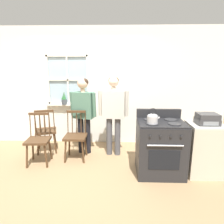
# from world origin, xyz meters

# --- Properties ---
(ground_plane) EXTENTS (16.00, 16.00, 0.00)m
(ground_plane) POSITION_xyz_m (0.00, 0.00, 0.00)
(ground_plane) COLOR #937551
(wall_back) EXTENTS (6.40, 0.16, 2.70)m
(wall_back) POSITION_xyz_m (0.02, 1.40, 1.34)
(wall_back) COLOR silver
(wall_back) RESTS_ON ground_plane
(chair_by_window) EXTENTS (0.42, 0.40, 0.96)m
(chair_by_window) POSITION_xyz_m (-0.13, 0.45, 0.46)
(chair_by_window) COLOR #4C331E
(chair_by_window) RESTS_ON ground_plane
(chair_near_wall) EXTENTS (0.45, 0.43, 0.96)m
(chair_near_wall) POSITION_xyz_m (-0.79, 0.24, 0.46)
(chair_near_wall) COLOR #4C331E
(chair_near_wall) RESTS_ON ground_plane
(chair_center_cluster) EXTENTS (0.52, 0.51, 0.96)m
(chair_center_cluster) POSITION_xyz_m (-0.83, 0.76, 0.46)
(chair_center_cluster) COLOR #4C331E
(chair_center_cluster) RESTS_ON ground_plane
(person_elderly_left) EXTENTS (0.57, 0.30, 1.60)m
(person_elderly_left) POSITION_xyz_m (-0.01, 0.75, 0.98)
(person_elderly_left) COLOR black
(person_elderly_left) RESTS_ON ground_plane
(person_teen_center) EXTENTS (0.61, 0.25, 1.63)m
(person_teen_center) POSITION_xyz_m (0.62, 0.67, 1.00)
(person_teen_center) COLOR #4C4C51
(person_teen_center) RESTS_ON ground_plane
(stove) EXTENTS (0.79, 0.68, 1.08)m
(stove) POSITION_xyz_m (1.44, -0.05, 0.47)
(stove) COLOR #232326
(stove) RESTS_ON ground_plane
(kettle) EXTENTS (0.21, 0.17, 0.25)m
(kettle) POSITION_xyz_m (1.26, -0.18, 1.02)
(kettle) COLOR #B7B7BC
(kettle) RESTS_ON stove
(potted_plant) EXTENTS (0.13, 0.12, 0.31)m
(potted_plant) POSITION_xyz_m (-0.55, 1.31, 1.05)
(potted_plant) COLOR #42474C
(potted_plant) RESTS_ON wall_back
(side_counter) EXTENTS (0.55, 0.50, 0.90)m
(side_counter) POSITION_xyz_m (2.17, -0.05, 0.45)
(side_counter) COLOR beige
(side_counter) RESTS_ON ground_plane
(stereo) EXTENTS (0.34, 0.29, 0.18)m
(stereo) POSITION_xyz_m (2.17, -0.07, 0.99)
(stereo) COLOR #38383A
(stereo) RESTS_ON side_counter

